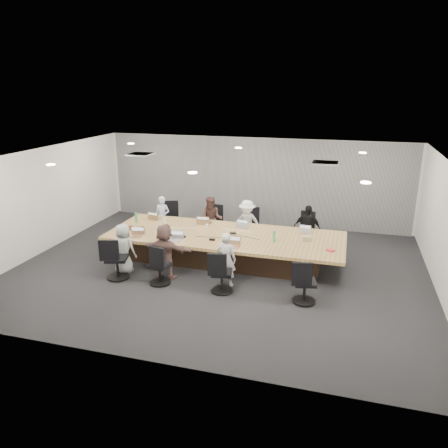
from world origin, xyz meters
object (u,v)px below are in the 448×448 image
(laptop_2, at_px, (242,226))
(mug_brown, at_px, (131,228))
(chair_5, at_px, (159,268))
(chair_7, at_px, (305,286))
(laptop_1, at_px, (206,222))
(canvas_bag, at_px, (307,239))
(chair_1, at_px, (215,226))
(snack_packet, at_px, (330,250))
(bottle_clear, at_px, (164,222))
(chair_0, at_px, (167,221))
(chair_3, at_px, (308,234))
(conference_table, at_px, (225,247))
(person_6, at_px, (226,259))
(bottle_green_left, at_px, (136,218))
(person_5, at_px, (165,251))
(person_4, at_px, (124,249))
(chair_6, at_px, (222,276))
(bottle_green_right, at_px, (274,236))
(person_2, at_px, (247,223))
(laptop_3, at_px, (305,231))
(laptop_5, at_px, (174,240))
(chair_2, at_px, (250,229))
(chair_4, at_px, (117,262))
(person_1, at_px, (212,219))
(laptop_0, at_px, (154,218))
(laptop_4, at_px, (134,236))
(stapler, at_px, (212,240))
(person_0, at_px, (162,217))
(laptop_6, at_px, (232,246))

(laptop_2, relative_size, mug_brown, 2.85)
(chair_5, height_order, chair_7, chair_7)
(laptop_1, xyz_separation_m, canvas_bag, (2.85, -0.73, 0.05))
(chair_7, bearing_deg, chair_1, 118.67)
(snack_packet, bearing_deg, bottle_clear, 171.33)
(chair_0, distance_m, laptop_2, 2.77)
(chair_0, distance_m, chair_3, 4.28)
(conference_table, relative_size, person_6, 4.74)
(laptop_2, distance_m, bottle_green_left, 2.95)
(person_5, distance_m, person_6, 1.49)
(laptop_1, xyz_separation_m, person_4, (-1.37, -2.15, -0.13))
(chair_6, height_order, bottle_green_right, bottle_green_right)
(chair_0, height_order, mug_brown, mug_brown)
(person_2, distance_m, laptop_3, 1.78)
(laptop_5, bearing_deg, snack_packet, -6.70)
(person_6, bearing_deg, chair_3, -113.38)
(chair_2, xyz_separation_m, chair_4, (-2.42, -3.40, 0.04))
(person_1, xyz_separation_m, person_2, (1.05, 0.00, -0.01))
(laptop_0, relative_size, laptop_4, 0.99)
(person_5, bearing_deg, laptop_2, -117.18)
(chair_1, xyz_separation_m, stapler, (0.61, -2.23, 0.39))
(person_6, bearing_deg, person_5, 3.33)
(chair_6, bearing_deg, chair_0, 118.54)
(chair_1, distance_m, laptop_2, 1.43)
(person_0, distance_m, person_6, 3.85)
(chair_5, height_order, stapler, stapler)
(laptop_4, bearing_deg, chair_2, 33.83)
(conference_table, height_order, bottle_green_left, bottle_green_left)
(laptop_1, bearing_deg, person_6, 112.04)
(chair_0, relative_size, bottle_green_right, 2.82)
(chair_1, relative_size, laptop_4, 2.18)
(chair_0, xyz_separation_m, chair_4, (0.17, -3.40, 0.04))
(chair_0, distance_m, stapler, 3.13)
(person_0, xyz_separation_m, laptop_3, (4.28, -0.55, 0.13))
(mug_brown, bearing_deg, laptop_4, -54.57)
(person_1, xyz_separation_m, laptop_6, (1.20, -2.15, 0.08))
(chair_0, distance_m, snack_packet, 5.44)
(chair_3, xyz_separation_m, laptop_4, (-4.11, -2.50, 0.37))
(chair_3, bearing_deg, chair_0, 10.46)
(chair_1, bearing_deg, conference_table, 119.36)
(laptop_4, height_order, person_6, person_6)
(mug_brown, height_order, snack_packet, mug_brown)
(person_5, height_order, person_6, person_5)
(person_1, bearing_deg, chair_3, -0.15)
(chair_7, bearing_deg, chair_6, 167.14)
(chair_6, height_order, person_6, person_6)
(laptop_5, bearing_deg, chair_0, 104.72)
(chair_4, distance_m, laptop_5, 1.45)
(laptop_0, xyz_separation_m, laptop_4, (0.17, -1.60, 0.00))
(laptop_3, distance_m, stapler, 2.51)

